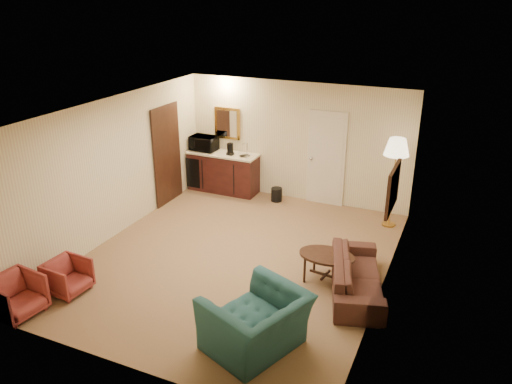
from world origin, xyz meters
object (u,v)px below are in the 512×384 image
Objects in this scene: rose_chair_near at (68,275)px; coffee_table at (326,268)px; rose_chair_far at (16,294)px; microwave at (204,142)px; coffee_maker at (230,149)px; wetbar_cabinet at (223,172)px; floor_lamp at (393,183)px; teal_armchair at (256,314)px; waste_bin at (277,194)px; sofa at (357,270)px.

rose_chair_near is 0.67× the size of coffee_table.
microwave is at bearing 6.30° from rose_chair_far.
coffee_maker reaches higher than rose_chair_near.
rose_chair_near is (-0.25, -4.72, -0.17)m from wetbar_cabinet.
rose_chair_far is at bearing -130.25° from floor_lamp.
wetbar_cabinet is at bearing -126.98° from teal_armchair.
coffee_maker reaches higher than waste_bin.
teal_armchair is at bearing -53.05° from microwave.
waste_bin is (1.35, -0.07, -0.31)m from wetbar_cabinet.
coffee_maker is (0.21, -0.04, 0.59)m from wetbar_cabinet.
rose_chair_near is at bearing -85.65° from microwave.
wetbar_cabinet is 3.89m from floor_lamp.
coffee_maker is (0.46, 4.68, 0.76)m from rose_chair_near.
coffee_table reaches higher than waste_bin.
teal_armchair is at bearing 138.00° from sofa.
rose_chair_near is (-4.05, -1.82, -0.07)m from sofa.
microwave is at bearing 177.12° from waste_bin.
microwave is (-3.80, 2.88, 0.87)m from coffee_table.
wetbar_cabinet is 1.39m from waste_bin.
waste_bin is (-2.45, 2.83, -0.22)m from sofa.
waste_bin is at bearing 124.94° from coffee_table.
rose_chair_far is at bearing -95.23° from wetbar_cabinet.
wetbar_cabinet is at bearing 139.09° from coffee_table.
microwave is (-1.85, 0.09, 0.97)m from waste_bin.
rose_chair_far is 2.50× the size of coffee_maker.
coffee_table is 2.92× the size of waste_bin.
floor_lamp is (0.05, 2.58, 0.53)m from sofa.
coffee_table is at bearing -35.85° from microwave.
teal_armchair is 1.95m from coffee_table.
sofa is at bearing -37.32° from wetbar_cabinet.
floor_lamp is at bearing -19.96° from coffee_maker.
sofa is 5.25m from microwave.
coffee_maker is (0.71, 5.41, 0.72)m from rose_chair_far.
microwave reaches higher than teal_armchair.
teal_armchair is (-0.88, -1.85, 0.16)m from sofa.
rose_chair_far is at bearing -108.95° from waste_bin.
coffee_maker is at bearing -2.03° from rose_chair_near.
wetbar_cabinet is at bearing 1.07° from rose_chair_far.
waste_bin is (1.85, 5.39, -0.18)m from rose_chair_far.
sofa is 0.52m from coffee_table.
teal_armchair is 3.18m from rose_chair_near.
teal_armchair is (2.92, -4.75, 0.07)m from wetbar_cabinet.
floor_lamp reaches higher than waste_bin.
coffee_maker is (-1.14, 0.03, 0.90)m from waste_bin.
coffee_maker reaches higher than teal_armchair.
sofa is 3.13× the size of microwave.
floor_lamp is 6.77× the size of coffee_maker.
rose_chair_far is at bearing 164.87° from rose_chair_near.
floor_lamp is 2.62m from waste_bin.
teal_armchair is at bearing -58.43° from wetbar_cabinet.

